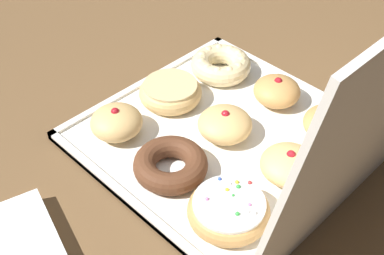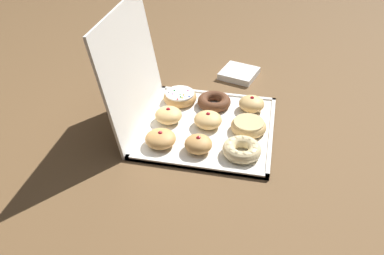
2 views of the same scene
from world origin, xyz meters
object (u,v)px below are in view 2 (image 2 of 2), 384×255
object	(u,v)px
glazed_ring_donut_1	(249,126)
chocolate_cake_ring_donut_5	(214,101)
jelly_filled_donut_3	(198,144)
jelly_filled_donut_7	(169,115)
cruller_donut_0	(242,149)
jelly_filled_donut_6	(161,139)
donut_box	(208,127)
napkin_stack	(239,73)
jelly_filled_donut_4	(208,120)
sprinkle_donut_8	(180,97)
jelly_filled_donut_2	(252,104)

from	to	relation	value
glazed_ring_donut_1	chocolate_cake_ring_donut_5	bearing A→B (deg)	47.05
jelly_filled_donut_3	jelly_filled_donut_7	distance (m)	0.18
cruller_donut_0	jelly_filled_donut_3	size ratio (longest dim) A/B	1.38
jelly_filled_donut_6	donut_box	bearing A→B (deg)	-44.28
glazed_ring_donut_1	chocolate_cake_ring_donut_5	xyz separation A→B (m)	(0.12, 0.13, -0.00)
jelly_filled_donut_3	napkin_stack	bearing A→B (deg)	-7.34
jelly_filled_donut_4	jelly_filled_donut_6	size ratio (longest dim) A/B	0.96
donut_box	napkin_stack	distance (m)	0.37
napkin_stack	jelly_filled_donut_6	bearing A→B (deg)	159.95
cruller_donut_0	jelly_filled_donut_6	world-z (taller)	jelly_filled_donut_6
jelly_filled_donut_4	jelly_filled_donut_6	world-z (taller)	jelly_filled_donut_4
napkin_stack	cruller_donut_0	bearing A→B (deg)	-172.69
glazed_ring_donut_1	napkin_stack	distance (m)	0.37
glazed_ring_donut_1	sprinkle_donut_8	distance (m)	0.28
jelly_filled_donut_2	napkin_stack	world-z (taller)	jelly_filled_donut_2
cruller_donut_0	napkin_stack	world-z (taller)	cruller_donut_0
jelly_filled_donut_6	sprinkle_donut_8	world-z (taller)	jelly_filled_donut_6
cruller_donut_0	jelly_filled_donut_2	world-z (taller)	jelly_filled_donut_2
jelly_filled_donut_2	sprinkle_donut_8	size ratio (longest dim) A/B	0.74
jelly_filled_donut_4	glazed_ring_donut_1	bearing A→B (deg)	-89.90
jelly_filled_donut_2	napkin_stack	size ratio (longest dim) A/B	0.66
cruller_donut_0	chocolate_cake_ring_donut_5	bearing A→B (deg)	26.61
jelly_filled_donut_3	chocolate_cake_ring_donut_5	xyz separation A→B (m)	(0.25, -0.00, -0.01)
donut_box	glazed_ring_donut_1	world-z (taller)	glazed_ring_donut_1
jelly_filled_donut_6	jelly_filled_donut_7	xyz separation A→B (m)	(0.13, 0.01, 0.00)
cruller_donut_0	jelly_filled_donut_3	distance (m)	0.13
jelly_filled_donut_6	glazed_ring_donut_1	bearing A→B (deg)	-63.56
chocolate_cake_ring_donut_5	napkin_stack	xyz separation A→B (m)	(0.24, -0.06, -0.01)
chocolate_cake_ring_donut_5	jelly_filled_donut_6	bearing A→B (deg)	153.81
donut_box	jelly_filled_donut_2	world-z (taller)	jelly_filled_donut_2
jelly_filled_donut_3	donut_box	bearing A→B (deg)	-2.51
donut_box	jelly_filled_donut_3	world-z (taller)	jelly_filled_donut_3
glazed_ring_donut_1	chocolate_cake_ring_donut_5	size ratio (longest dim) A/B	0.98
jelly_filled_donut_4	cruller_donut_0	bearing A→B (deg)	-135.48
glazed_ring_donut_1	jelly_filled_donut_6	xyz separation A→B (m)	(-0.12, 0.25, 0.00)
jelly_filled_donut_2	sprinkle_donut_8	distance (m)	0.25
jelly_filled_donut_7	sprinkle_donut_8	size ratio (longest dim) A/B	0.76
donut_box	sprinkle_donut_8	distance (m)	0.17
jelly_filled_donut_2	jelly_filled_donut_7	world-z (taller)	jelly_filled_donut_2
chocolate_cake_ring_donut_5	jelly_filled_donut_7	xyz separation A→B (m)	(-0.12, 0.13, 0.01)
jelly_filled_donut_2	sprinkle_donut_8	world-z (taller)	jelly_filled_donut_2
cruller_donut_0	jelly_filled_donut_7	distance (m)	0.28
cruller_donut_0	jelly_filled_donut_4	bearing A→B (deg)	44.52
jelly_filled_donut_4	jelly_filled_donut_6	bearing A→B (deg)	135.42
glazed_ring_donut_1	sprinkle_donut_8	xyz separation A→B (m)	(0.12, 0.25, 0.00)
jelly_filled_donut_4	jelly_filled_donut_6	xyz separation A→B (m)	(-0.12, 0.12, -0.00)
cruller_donut_0	jelly_filled_donut_7	size ratio (longest dim) A/B	1.29
jelly_filled_donut_3	glazed_ring_donut_1	bearing A→B (deg)	-46.34
napkin_stack	glazed_ring_donut_1	bearing A→B (deg)	-169.09
chocolate_cake_ring_donut_5	jelly_filled_donut_7	size ratio (longest dim) A/B	1.29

